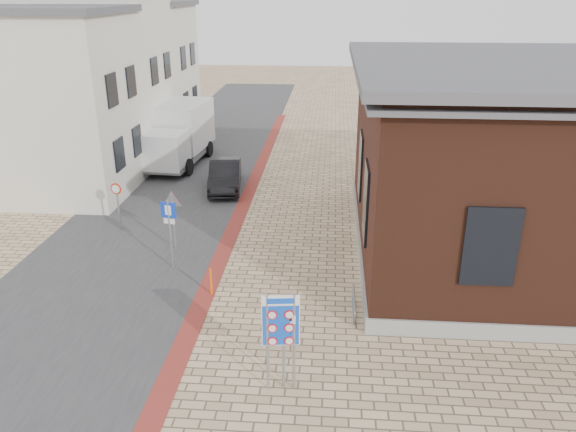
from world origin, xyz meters
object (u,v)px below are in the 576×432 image
(essen_sign, at_px, (283,337))
(box_truck, at_px, (178,134))
(border_sign, at_px, (281,323))
(sedan, at_px, (225,175))
(parking_sign, at_px, (169,222))
(bollard, at_px, (211,282))

(essen_sign, bearing_deg, box_truck, 127.69)
(box_truck, height_order, essen_sign, box_truck)
(border_sign, relative_size, essen_sign, 1.17)
(sedan, height_order, essen_sign, essen_sign)
(parking_sign, height_order, bollard, parking_sign)
(box_truck, bearing_deg, parking_sign, -71.54)
(sedan, bearing_deg, border_sign, -82.14)
(border_sign, relative_size, bollard, 2.80)
(sedan, relative_size, box_truck, 0.65)
(sedan, relative_size, parking_sign, 1.65)
(border_sign, bearing_deg, sedan, 98.54)
(essen_sign, distance_m, bollard, 5.09)
(border_sign, distance_m, essen_sign, 0.42)
(border_sign, bearing_deg, essen_sign, 43.00)
(sedan, distance_m, bollard, 10.17)
(sedan, bearing_deg, bollard, -89.76)
(parking_sign, bearing_deg, bollard, -32.53)
(box_truck, distance_m, bollard, 14.84)
(essen_sign, relative_size, bollard, 2.38)
(box_truck, bearing_deg, essen_sign, -63.25)
(box_truck, height_order, parking_sign, box_truck)
(bollard, bearing_deg, box_truck, 108.46)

